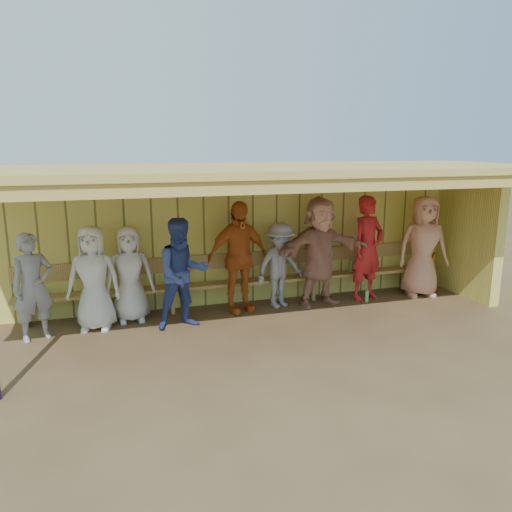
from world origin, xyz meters
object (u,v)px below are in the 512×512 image
Objects in this scene: player_g at (368,248)px; player_b at (130,274)px; player_h at (423,246)px; player_extra at (93,278)px; player_f at (320,252)px; player_e at (280,265)px; player_a at (33,287)px; player_d at (238,257)px; bench at (243,276)px; player_c at (183,274)px.

player_b is at bearing 162.56° from player_g.
player_h is 1.16× the size of player_extra.
player_extra is at bearing -165.23° from player_h.
player_f reaches higher than player_b.
player_e is 0.74m from player_f.
player_b is at bearing 169.24° from player_f.
player_a is 0.84× the size of player_d.
player_extra reaches higher than bench.
player_e is at bearing 0.38° from player_b.
player_d is 1.00× the size of player_h.
player_f is 0.26× the size of bench.
player_g is at bearing -5.15° from player_f.
bench is (0.19, 0.35, -0.43)m from player_d.
bench is at bearing 24.21° from player_extra.
player_d is at bearing -1.13° from player_b.
player_a is 3.96m from player_e.
bench is at bearing 49.78° from player_d.
bench is (-3.36, 0.48, -0.43)m from player_h.
player_b reaches higher than bench.
player_f is 1.02× the size of player_h.
player_c is 1.06× the size of player_extra.
bench is at bearing 26.31° from player_c.
player_f is at bearing 14.05° from player_extra.
player_e is 0.77× the size of player_f.
player_g is 1.01× the size of player_h.
player_c is 1.87m from player_e.
player_a is 4.66m from player_f.
player_c is 0.91× the size of player_h.
player_h is at bearing -23.45° from player_g.
player_d is at bearing -118.09° from bench.
player_h reaches higher than player_e.
player_h is at bearing -10.59° from player_f.
player_h is at bearing -14.25° from player_d.
bench is (-1.28, 0.42, -0.45)m from player_f.
player_d is at bearing -16.54° from player_a.
player_c reaches higher than player_b.
player_f is at bearing -167.50° from player_h.
player_d is (1.79, -0.05, 0.17)m from player_b.
player_e is 3.12m from player_extra.
player_c is at bearing -26.15° from player_a.
player_a is 0.85m from player_extra.
player_c is at bearing -33.80° from player_b.
player_f reaches higher than bench.
player_extra is at bearing -168.15° from bench.
player_extra is at bearing -10.98° from player_a.
player_d is 1.27× the size of player_e.
player_d is at bearing 16.89° from player_c.
player_g is (4.25, -0.05, 0.18)m from player_b.
player_b is 0.82× the size of player_h.
player_extra is at bearing -157.37° from player_b.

